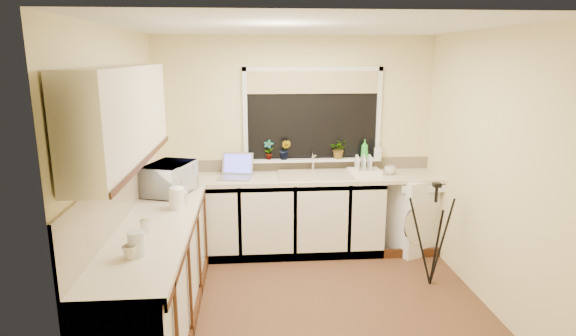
{
  "coord_description": "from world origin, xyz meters",
  "views": [
    {
      "loc": [
        -0.52,
        -3.98,
        2.22
      ],
      "look_at": [
        -0.16,
        0.55,
        1.15
      ],
      "focal_mm": 29.81,
      "sensor_mm": 36.0,
      "label": 1
    }
  ],
  "objects_px": {
    "dish_rack": "(364,172)",
    "microwave": "(170,178)",
    "kettle": "(177,199)",
    "plant_d": "(339,149)",
    "washing_machine": "(413,212)",
    "glass_jug": "(137,244)",
    "plant_b": "(285,150)",
    "cup_left": "(130,252)",
    "soap_bottle_clear": "(378,150)",
    "steel_jar": "(145,227)",
    "laptop": "(236,171)",
    "soap_bottle_green": "(365,149)",
    "tripod": "(433,235)",
    "cup_back": "(390,170)",
    "plant_a": "(269,150)"
  },
  "relations": [
    {
      "from": "washing_machine",
      "to": "glass_jug",
      "type": "bearing_deg",
      "value": -163.99
    },
    {
      "from": "kettle",
      "to": "plant_d",
      "type": "xyz_separation_m",
      "value": [
        1.68,
        1.31,
        0.17
      ]
    },
    {
      "from": "glass_jug",
      "to": "washing_machine",
      "type": "bearing_deg",
      "value": 38.31
    },
    {
      "from": "kettle",
      "to": "plant_b",
      "type": "relative_size",
      "value": 0.79
    },
    {
      "from": "plant_b",
      "to": "microwave",
      "type": "bearing_deg",
      "value": -147.06
    },
    {
      "from": "washing_machine",
      "to": "microwave",
      "type": "bearing_deg",
      "value": 170.17
    },
    {
      "from": "steel_jar",
      "to": "microwave",
      "type": "relative_size",
      "value": 0.19
    },
    {
      "from": "washing_machine",
      "to": "soap_bottle_clear",
      "type": "xyz_separation_m",
      "value": [
        -0.4,
        0.18,
        0.71
      ]
    },
    {
      "from": "glass_jug",
      "to": "soap_bottle_clear",
      "type": "bearing_deg",
      "value": 45.29
    },
    {
      "from": "kettle",
      "to": "cup_left",
      "type": "height_order",
      "value": "kettle"
    },
    {
      "from": "soap_bottle_clear",
      "to": "cup_left",
      "type": "height_order",
      "value": "soap_bottle_clear"
    },
    {
      "from": "plant_d",
      "to": "cup_left",
      "type": "relative_size",
      "value": 2.15
    },
    {
      "from": "laptop",
      "to": "steel_jar",
      "type": "height_order",
      "value": "laptop"
    },
    {
      "from": "steel_jar",
      "to": "cup_left",
      "type": "distance_m",
      "value": 0.48
    },
    {
      "from": "plant_a",
      "to": "cup_back",
      "type": "height_order",
      "value": "plant_a"
    },
    {
      "from": "plant_b",
      "to": "soap_bottle_clear",
      "type": "distance_m",
      "value": 1.09
    },
    {
      "from": "glass_jug",
      "to": "soap_bottle_green",
      "type": "relative_size",
      "value": 0.77
    },
    {
      "from": "washing_machine",
      "to": "dish_rack",
      "type": "relative_size",
      "value": 2.43
    },
    {
      "from": "soap_bottle_green",
      "to": "cup_left",
      "type": "relative_size",
      "value": 2.16
    },
    {
      "from": "kettle",
      "to": "plant_d",
      "type": "relative_size",
      "value": 0.83
    },
    {
      "from": "washing_machine",
      "to": "dish_rack",
      "type": "height_order",
      "value": "dish_rack"
    },
    {
      "from": "washing_machine",
      "to": "soap_bottle_green",
      "type": "bearing_deg",
      "value": 140.35
    },
    {
      "from": "plant_b",
      "to": "steel_jar",
      "type": "bearing_deg",
      "value": -122.98
    },
    {
      "from": "plant_b",
      "to": "kettle",
      "type": "bearing_deg",
      "value": -129.38
    },
    {
      "from": "plant_a",
      "to": "plant_b",
      "type": "bearing_deg",
      "value": -8.09
    },
    {
      "from": "microwave",
      "to": "cup_left",
      "type": "height_order",
      "value": "microwave"
    },
    {
      "from": "tripod",
      "to": "cup_left",
      "type": "xyz_separation_m",
      "value": [
        -2.57,
        -1.22,
        0.43
      ]
    },
    {
      "from": "kettle",
      "to": "dish_rack",
      "type": "distance_m",
      "value": 2.25
    },
    {
      "from": "washing_machine",
      "to": "steel_jar",
      "type": "xyz_separation_m",
      "value": [
        -2.7,
        -1.68,
        0.52
      ]
    },
    {
      "from": "plant_d",
      "to": "soap_bottle_green",
      "type": "xyz_separation_m",
      "value": [
        0.3,
        -0.03,
        0.0
      ]
    },
    {
      "from": "tripod",
      "to": "plant_b",
      "type": "bearing_deg",
      "value": 117.3
    },
    {
      "from": "soap_bottle_clear",
      "to": "plant_a",
      "type": "bearing_deg",
      "value": 179.02
    },
    {
      "from": "dish_rack",
      "to": "washing_machine",
      "type": "bearing_deg",
      "value": -3.03
    },
    {
      "from": "plant_d",
      "to": "glass_jug",
      "type": "bearing_deg",
      "value": -127.99
    },
    {
      "from": "steel_jar",
      "to": "washing_machine",
      "type": "bearing_deg",
      "value": 31.92
    },
    {
      "from": "glass_jug",
      "to": "microwave",
      "type": "bearing_deg",
      "value": 90.62
    },
    {
      "from": "soap_bottle_green",
      "to": "laptop",
      "type": "bearing_deg",
      "value": -173.35
    },
    {
      "from": "dish_rack",
      "to": "microwave",
      "type": "height_order",
      "value": "microwave"
    },
    {
      "from": "laptop",
      "to": "plant_a",
      "type": "bearing_deg",
      "value": 39.21
    },
    {
      "from": "cup_back",
      "to": "tripod",
      "type": "bearing_deg",
      "value": -78.5
    },
    {
      "from": "laptop",
      "to": "soap_bottle_clear",
      "type": "distance_m",
      "value": 1.67
    },
    {
      "from": "laptop",
      "to": "plant_b",
      "type": "xyz_separation_m",
      "value": [
        0.56,
        0.17,
        0.2
      ]
    },
    {
      "from": "soap_bottle_green",
      "to": "plant_d",
      "type": "bearing_deg",
      "value": 174.42
    },
    {
      "from": "dish_rack",
      "to": "microwave",
      "type": "relative_size",
      "value": 0.66
    },
    {
      "from": "tripod",
      "to": "soap_bottle_clear",
      "type": "height_order",
      "value": "soap_bottle_clear"
    },
    {
      "from": "steel_jar",
      "to": "microwave",
      "type": "xyz_separation_m",
      "value": [
        0.02,
        1.09,
        0.1
      ]
    },
    {
      "from": "soap_bottle_green",
      "to": "cup_back",
      "type": "distance_m",
      "value": 0.39
    },
    {
      "from": "dish_rack",
      "to": "steel_jar",
      "type": "distance_m",
      "value": 2.71
    },
    {
      "from": "kettle",
      "to": "dish_rack",
      "type": "relative_size",
      "value": 0.52
    },
    {
      "from": "washing_machine",
      "to": "soap_bottle_clear",
      "type": "bearing_deg",
      "value": 133.18
    }
  ]
}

